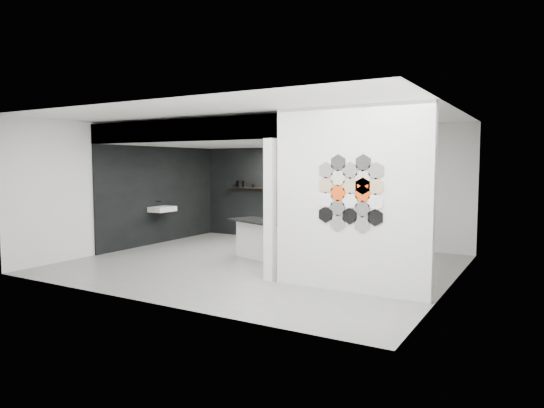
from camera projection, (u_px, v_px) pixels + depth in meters
The scene contains 17 objects.
floor at pixel (260, 264), 9.36m from camera, with size 7.00×6.00×0.01m, color slate.
partition_panel at pixel (351, 200), 7.27m from camera, with size 2.45×0.15×2.80m, color silver.
bay_clad_back at pixel (277, 193), 12.48m from camera, with size 4.40×0.04×2.35m, color black.
bay_clad_left at pixel (161, 195), 11.87m from camera, with size 0.04×4.00×2.35m, color black.
bulkhead at pixel (233, 136), 10.66m from camera, with size 4.40×4.00×0.40m, color silver.
corner_column at pixel (270, 210), 7.99m from camera, with size 0.16×0.16×2.35m, color silver.
fascia_beam at pixel (174, 131), 9.01m from camera, with size 4.40×0.16×0.40m, color silver.
wall_basin at pixel (162, 209), 11.61m from camera, with size 0.40×0.60×0.12m, color silver.
display_shelf at pixel (279, 189), 12.32m from camera, with size 3.00×0.15×0.04m, color black.
kitchen_island at pixel (264, 239), 9.84m from camera, with size 1.64×1.16×1.21m.
stockpot at pixel (240, 184), 12.91m from camera, with size 0.20×0.20×0.17m, color black.
kettle at pixel (308, 185), 11.90m from camera, with size 0.20×0.20×0.17m, color black.
glass_bowl at pixel (328, 187), 11.64m from camera, with size 0.15×0.15×0.11m, color gray.
glass_vase at pixel (328, 186), 11.64m from camera, with size 0.11×0.11×0.15m, color gray.
bottle_dark at pixel (267, 185), 12.49m from camera, with size 0.05×0.05×0.14m, color black.
utensil_cup at pixel (253, 185), 12.71m from camera, with size 0.07×0.07×0.09m, color black.
hex_tile_cluster at pixel (351, 193), 7.17m from camera, with size 1.04×0.02×1.16m.
Camera 1 is at (4.86, -7.86, 1.94)m, focal length 32.00 mm.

